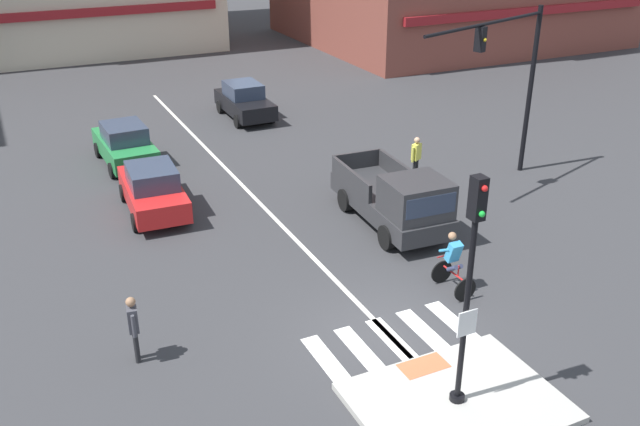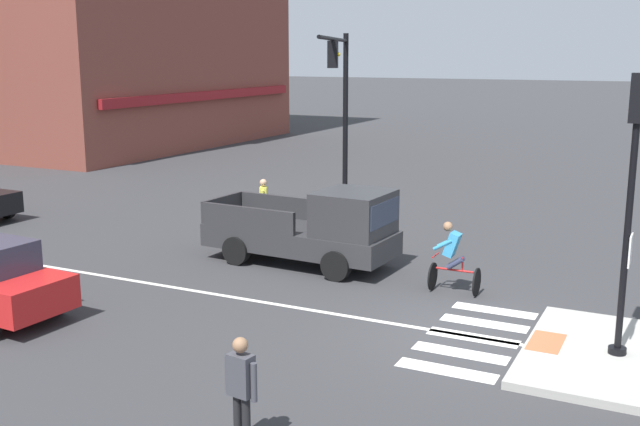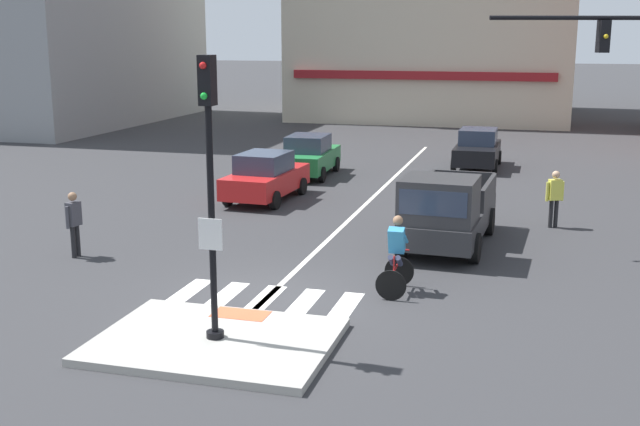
% 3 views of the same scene
% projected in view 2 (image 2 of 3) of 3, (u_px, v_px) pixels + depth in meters
% --- Properties ---
extents(ground_plane, '(300.00, 300.00, 0.00)m').
position_uv_depth(ground_plane, '(469.00, 337.00, 14.92)').
color(ground_plane, '#333335').
extents(traffic_island, '(4.23, 3.20, 0.15)m').
position_uv_depth(traffic_island, '(617.00, 357.00, 13.72)').
color(traffic_island, '#A3A099').
rests_on(traffic_island, ground).
extents(tactile_pad_front, '(1.10, 0.60, 0.01)m').
position_uv_depth(tactile_pad_front, '(546.00, 342.00, 14.25)').
color(tactile_pad_front, '#DB5B38').
rests_on(tactile_pad_front, traffic_island).
extents(signal_pole, '(0.44, 0.38, 5.00)m').
position_uv_depth(signal_pole, '(631.00, 190.00, 13.08)').
color(signal_pole, black).
rests_on(signal_pole, traffic_island).
extents(crosswalk_stripe_a, '(0.44, 1.80, 0.01)m').
position_uv_depth(crosswalk_stripe_a, '(446.00, 370.00, 13.33)').
color(crosswalk_stripe_a, silver).
rests_on(crosswalk_stripe_a, ground).
extents(crosswalk_stripe_b, '(0.44, 1.80, 0.01)m').
position_uv_depth(crosswalk_stripe_b, '(460.00, 353.00, 14.11)').
color(crosswalk_stripe_b, silver).
rests_on(crosswalk_stripe_b, ground).
extents(crosswalk_stripe_c, '(0.44, 1.80, 0.01)m').
position_uv_depth(crosswalk_stripe_c, '(473.00, 337.00, 14.88)').
color(crosswalk_stripe_c, silver).
rests_on(crosswalk_stripe_c, ground).
extents(crosswalk_stripe_d, '(0.44, 1.80, 0.01)m').
position_uv_depth(crosswalk_stripe_d, '(484.00, 323.00, 15.66)').
color(crosswalk_stripe_d, silver).
rests_on(crosswalk_stripe_d, ground).
extents(crosswalk_stripe_e, '(0.44, 1.80, 0.01)m').
position_uv_depth(crosswalk_stripe_e, '(495.00, 310.00, 16.43)').
color(crosswalk_stripe_e, silver).
rests_on(crosswalk_stripe_e, ground).
extents(lane_centre_line, '(0.14, 28.00, 0.01)m').
position_uv_depth(lane_centre_line, '(84.00, 272.00, 19.28)').
color(lane_centre_line, silver).
rests_on(lane_centre_line, ground).
extents(traffic_light_mast, '(6.21, 2.14, 6.14)m').
position_uv_depth(traffic_light_mast, '(341.00, 94.00, 24.81)').
color(traffic_light_mast, black).
rests_on(traffic_light_mast, ground).
extents(pickup_truck_charcoal_eastbound_mid, '(2.26, 5.19, 2.08)m').
position_uv_depth(pickup_truck_charcoal_eastbound_mid, '(315.00, 230.00, 19.71)').
color(pickup_truck_charcoal_eastbound_mid, '#2D2D30').
rests_on(pickup_truck_charcoal_eastbound_mid, ground).
extents(cyclist, '(0.67, 1.09, 1.68)m').
position_uv_depth(cyclist, '(452.00, 256.00, 17.51)').
color(cyclist, black).
rests_on(cyclist, ground).
extents(pedestrian_at_curb_left, '(0.27, 0.55, 1.67)m').
position_uv_depth(pedestrian_at_curb_left, '(241.00, 384.00, 10.48)').
color(pedestrian_at_curb_left, black).
rests_on(pedestrian_at_curb_left, ground).
extents(pedestrian_waiting_far_side, '(0.51, 0.35, 1.67)m').
position_uv_depth(pedestrian_waiting_far_side, '(264.00, 201.00, 23.50)').
color(pedestrian_waiting_far_side, black).
rests_on(pedestrian_waiting_far_side, ground).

